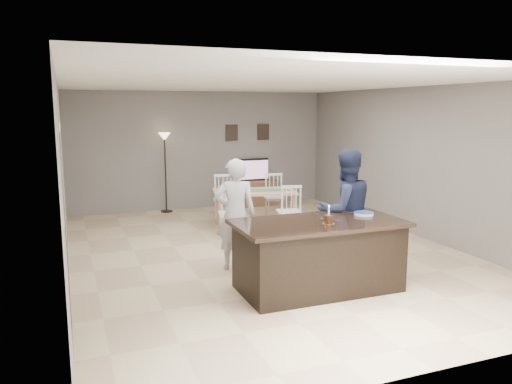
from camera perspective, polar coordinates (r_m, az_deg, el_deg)
name	(u,v)px	position (r m, az deg, el deg)	size (l,w,h in m)	color
floor	(265,252)	(8.17, 1.08, -6.89)	(8.00, 8.00, 0.00)	tan
room_shell	(266,149)	(7.86, 1.12, 4.92)	(8.00, 8.00, 8.00)	slate
kitchen_island	(318,255)	(6.48, 7.13, -7.17)	(2.15, 1.10, 0.90)	black
tv_console	(253,193)	(11.96, -0.38, -0.16)	(1.20, 0.40, 0.60)	brown
television	(252,170)	(11.94, -0.50, 2.56)	(0.91, 0.12, 0.53)	black
tv_screen_glow	(253,170)	(11.87, -0.36, 2.55)	(0.78, 0.78, 0.00)	#FD601C
picture_frames	(248,132)	(11.98, -0.96, 6.83)	(1.10, 0.02, 0.38)	black
doorway	(65,220)	(5.07, -20.98, -3.04)	(0.00, 2.10, 2.65)	black
woman	(236,214)	(7.18, -2.36, -2.55)	(0.59, 0.39, 1.61)	#B2B2B6
man	(345,211)	(7.19, 10.16, -2.13)	(0.85, 0.66, 1.75)	#1C223D
birthday_cake	(329,219)	(6.23, 8.30, -3.11)	(0.15, 0.15, 0.23)	gold
plate_stack	(364,214)	(6.82, 12.22, -2.43)	(0.26, 0.26, 0.04)	white
dining_table	(254,197)	(9.69, -0.17, -0.58)	(1.84, 2.05, 0.96)	tan
floor_lamp	(165,151)	(11.28, -10.38, 4.66)	(0.27, 0.27, 1.78)	black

